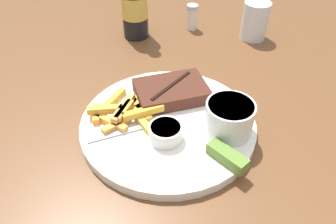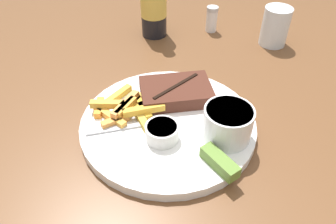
{
  "view_description": "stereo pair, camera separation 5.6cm",
  "coord_description": "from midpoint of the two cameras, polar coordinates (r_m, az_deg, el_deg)",
  "views": [
    {
      "loc": [
        0.04,
        -0.42,
        1.15
      ],
      "look_at": [
        0.0,
        0.0,
        0.78
      ],
      "focal_mm": 35.0,
      "sensor_mm": 36.0,
      "label": 1
    },
    {
      "loc": [
        0.09,
        -0.41,
        1.15
      ],
      "look_at": [
        0.0,
        0.0,
        0.78
      ],
      "focal_mm": 35.0,
      "sensor_mm": 36.0,
      "label": 2
    }
  ],
  "objects": [
    {
      "name": "fries_pile",
      "position": [
        0.58,
        -10.39,
        -0.13
      ],
      "size": [
        0.13,
        0.12,
        0.02
      ],
      "color": "gold",
      "rests_on": "dinner_plate"
    },
    {
      "name": "salt_shaker",
      "position": [
        0.88,
        2.34,
        16.16
      ],
      "size": [
        0.03,
        0.03,
        0.07
      ],
      "color": "white",
      "rests_on": "dining_table"
    },
    {
      "name": "pickle_spear",
      "position": [
        0.5,
        7.14,
        -7.83
      ],
      "size": [
        0.06,
        0.06,
        0.02
      ],
      "color": "#567A2D",
      "rests_on": "dinner_plate"
    },
    {
      "name": "steak_portion",
      "position": [
        0.61,
        -2.07,
        3.53
      ],
      "size": [
        0.15,
        0.13,
        0.03
      ],
      "color": "#472319",
      "rests_on": "dinner_plate"
    },
    {
      "name": "dinner_plate",
      "position": [
        0.58,
        -2.76,
        -2.3
      ],
      "size": [
        0.3,
        0.3,
        0.02
      ],
      "color": "white",
      "rests_on": "dining_table"
    },
    {
      "name": "fork_utensil",
      "position": [
        0.56,
        -10.69,
        -3.49
      ],
      "size": [
        0.13,
        0.07,
        0.0
      ],
      "rotation": [
        0.0,
        0.0,
        6.74
      ],
      "color": "#B7B7BC",
      "rests_on": "dinner_plate"
    },
    {
      "name": "dining_table",
      "position": [
        0.63,
        -2.55,
        -7.12
      ],
      "size": [
        1.35,
        1.4,
        0.74
      ],
      "color": "brown",
      "rests_on": "ground_plane"
    },
    {
      "name": "drinking_glass",
      "position": [
        0.85,
        13.06,
        15.2
      ],
      "size": [
        0.06,
        0.06,
        0.09
      ],
      "color": "silver",
      "rests_on": "dining_table"
    },
    {
      "name": "dipping_sauce_cup",
      "position": [
        0.53,
        -2.97,
        -3.66
      ],
      "size": [
        0.06,
        0.06,
        0.03
      ],
      "color": "silver",
      "rests_on": "dinner_plate"
    },
    {
      "name": "coleslaw_cup",
      "position": [
        0.53,
        7.73,
        -0.93
      ],
      "size": [
        0.08,
        0.08,
        0.06
      ],
      "color": "white",
      "rests_on": "dinner_plate"
    },
    {
      "name": "beer_bottle",
      "position": [
        0.83,
        -7.89,
        17.92
      ],
      "size": [
        0.06,
        0.06,
        0.23
      ],
      "color": "black",
      "rests_on": "dining_table"
    }
  ]
}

